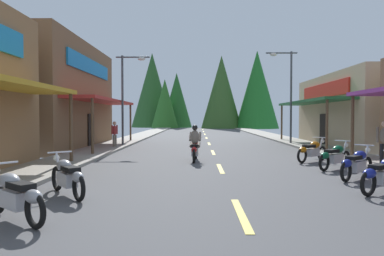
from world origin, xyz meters
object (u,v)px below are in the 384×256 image
(pedestrian_browsing, at_px, (115,133))
(motorcycle_parked_left_1, at_px, (15,195))
(streetlamp_left, at_px, (128,87))
(motorcycle_parked_right_2, at_px, (384,174))
(motorcycle_parked_right_5, at_px, (312,150))
(motorcycle_parked_right_4, at_px, (335,156))
(rider_cruising_lead, at_px, (195,146))
(streetlamp_right, at_px, (286,84))
(motorcycle_parked_left_2, at_px, (67,176))
(motorcycle_parked_right_3, at_px, (357,163))

(pedestrian_browsing, bearing_deg, motorcycle_parked_left_1, 119.79)
(streetlamp_left, bearing_deg, motorcycle_parked_right_2, -56.37)
(motorcycle_parked_right_2, height_order, motorcycle_parked_right_5, same)
(motorcycle_parked_right_4, bearing_deg, motorcycle_parked_left_1, 177.94)
(motorcycle_parked_right_2, distance_m, motorcycle_parked_right_5, 6.11)
(motorcycle_parked_left_1, bearing_deg, rider_cruising_lead, -72.06)
(streetlamp_right, relative_size, motorcycle_parked_right_5, 3.75)
(motorcycle_parked_right_4, distance_m, motorcycle_parked_left_2, 9.25)
(motorcycle_parked_right_2, relative_size, motorcycle_parked_right_5, 1.06)
(motorcycle_parked_right_2, bearing_deg, pedestrian_browsing, 93.25)
(motorcycle_parked_right_2, xyz_separation_m, motorcycle_parked_left_2, (-7.79, -0.46, 0.00))
(motorcycle_parked_right_2, xyz_separation_m, motorcycle_parked_right_3, (0.19, 1.93, 0.00))
(motorcycle_parked_left_1, distance_m, pedestrian_browsing, 14.83)
(motorcycle_parked_right_3, distance_m, motorcycle_parked_left_2, 8.33)
(pedestrian_browsing, bearing_deg, streetlamp_left, -86.30)
(streetlamp_right, xyz_separation_m, motorcycle_parked_right_2, (-1.48, -15.59, -3.67))
(motorcycle_parked_right_3, distance_m, motorcycle_parked_right_5, 4.18)
(motorcycle_parked_right_2, xyz_separation_m, motorcycle_parked_right_4, (0.32, 3.97, 0.00))
(rider_cruising_lead, bearing_deg, motorcycle_parked_right_3, -128.58)
(rider_cruising_lead, bearing_deg, motorcycle_parked_left_2, 158.70)
(motorcycle_parked_right_2, distance_m, motorcycle_parked_left_1, 8.38)
(streetlamp_left, height_order, pedestrian_browsing, streetlamp_left)
(rider_cruising_lead, bearing_deg, motorcycle_parked_left_1, 162.72)
(motorcycle_parked_left_1, distance_m, rider_cruising_lead, 9.38)
(streetlamp_left, relative_size, rider_cruising_lead, 2.72)
(motorcycle_parked_right_4, distance_m, rider_cruising_lead, 5.60)
(streetlamp_left, relative_size, motorcycle_parked_right_2, 3.21)
(streetlamp_left, distance_m, pedestrian_browsing, 3.28)
(motorcycle_parked_right_3, relative_size, motorcycle_parked_right_5, 0.96)
(streetlamp_right, height_order, motorcycle_parked_left_1, streetlamp_right)
(streetlamp_left, height_order, motorcycle_parked_left_2, streetlamp_left)
(streetlamp_left, relative_size, pedestrian_browsing, 3.56)
(motorcycle_parked_right_4, height_order, pedestrian_browsing, pedestrian_browsing)
(motorcycle_parked_right_3, relative_size, rider_cruising_lead, 0.77)
(motorcycle_parked_right_2, height_order, motorcycle_parked_right_4, same)
(motorcycle_parked_right_5, bearing_deg, motorcycle_parked_right_2, -131.65)
(streetlamp_right, xyz_separation_m, pedestrian_browsing, (-11.11, -3.36, -3.21))
(streetlamp_left, bearing_deg, motorcycle_parked_right_5, -39.22)
(streetlamp_left, height_order, motorcycle_parked_left_1, streetlamp_left)
(streetlamp_right, xyz_separation_m, rider_cruising_lead, (-6.25, -9.29, -3.50))
(motorcycle_parked_right_3, bearing_deg, motorcycle_parked_right_4, 43.60)
(pedestrian_browsing, bearing_deg, motorcycle_parked_right_2, 151.68)
(motorcycle_parked_left_2, bearing_deg, motorcycle_parked_right_4, -100.86)
(motorcycle_parked_right_2, relative_size, motorcycle_parked_left_1, 1.04)
(streetlamp_left, distance_m, streetlamp_right, 10.76)
(motorcycle_parked_left_1, height_order, rider_cruising_lead, rider_cruising_lead)
(motorcycle_parked_right_3, height_order, motorcycle_parked_right_5, same)
(motorcycle_parked_right_5, bearing_deg, motorcycle_parked_right_3, -129.87)
(motorcycle_parked_right_2, height_order, motorcycle_parked_right_3, same)
(motorcycle_parked_right_4, bearing_deg, rider_cruising_lead, 115.44)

